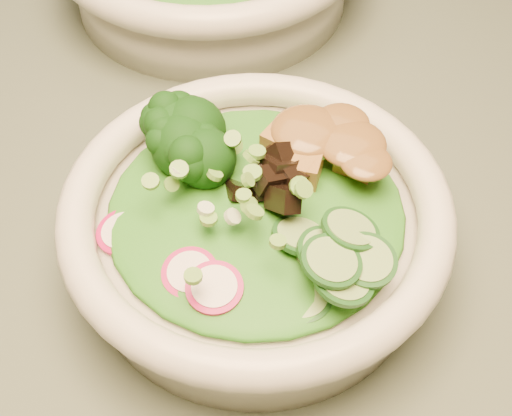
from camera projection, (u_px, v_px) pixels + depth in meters
The scene contains 10 objects.
dining_table at pixel (245, 353), 0.56m from camera, with size 1.20×0.80×0.75m.
salad_bowl at pixel (256, 227), 0.45m from camera, with size 0.24×0.24×0.07m.
lettuce_bed at pixel (256, 207), 0.43m from camera, with size 0.18×0.18×0.02m, color #1F6214.
broccoli_florets at pixel (194, 144), 0.45m from camera, with size 0.07×0.06×0.04m, color black, non-canonical shape.
radish_slices at pixel (182, 261), 0.40m from camera, with size 0.10×0.04×0.02m, color #A70C4A, non-canonical shape.
cucumber_slices at pixel (325, 255), 0.40m from camera, with size 0.06×0.06×0.03m, color #7CAC5F, non-canonical shape.
mushroom_heap at pixel (269, 185), 0.43m from camera, with size 0.06×0.06×0.04m, color black, non-canonical shape.
tofu_cubes at pixel (324, 152), 0.45m from camera, with size 0.08×0.05×0.03m, color brown, non-canonical shape.
peanut_sauce at pixel (325, 138), 0.44m from camera, with size 0.06×0.05×0.01m, color brown.
scallion_garnish at pixel (256, 184), 0.42m from camera, with size 0.17×0.17×0.02m, color #639E37, non-canonical shape.
Camera 1 is at (0.16, -0.22, 1.14)m, focal length 50.00 mm.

